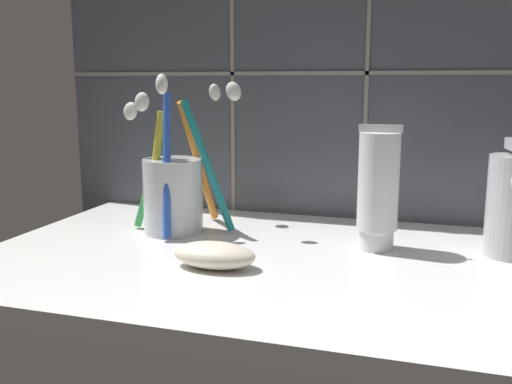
# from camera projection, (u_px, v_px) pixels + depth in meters

# --- Properties ---
(sink_counter) EXTENTS (0.72, 0.39, 0.02)m
(sink_counter) POSITION_uv_depth(u_px,v_px,m) (321.00, 270.00, 0.58)
(sink_counter) COLOR white
(sink_counter) RESTS_ON ground
(tile_wall_backsplash) EXTENTS (0.82, 0.02, 0.55)m
(tile_wall_backsplash) POSITION_uv_depth(u_px,v_px,m) (355.00, 19.00, 0.72)
(tile_wall_backsplash) COLOR #4C515B
(tile_wall_backsplash) RESTS_ON ground
(toothbrush_cup) EXTENTS (0.15, 0.15, 0.19)m
(toothbrush_cup) POSITION_uv_depth(u_px,v_px,m) (174.00, 188.00, 0.68)
(toothbrush_cup) COLOR silver
(toothbrush_cup) RESTS_ON sink_counter
(toothpaste_tube) EXTENTS (0.05, 0.04, 0.14)m
(toothpaste_tube) POSITION_uv_depth(u_px,v_px,m) (378.00, 189.00, 0.61)
(toothpaste_tube) COLOR white
(toothpaste_tube) RESTS_ON sink_counter
(soap_bar) EXTENTS (0.08, 0.05, 0.03)m
(soap_bar) POSITION_uv_depth(u_px,v_px,m) (214.00, 255.00, 0.56)
(soap_bar) COLOR silver
(soap_bar) RESTS_ON sink_counter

